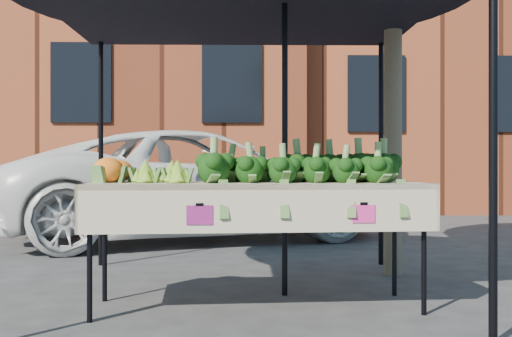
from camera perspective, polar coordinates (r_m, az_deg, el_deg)
name	(u,v)px	position (r m, az deg, el deg)	size (l,w,h in m)	color
ground	(279,310)	(4.48, 2.10, -12.89)	(90.00, 90.00, 0.00)	#2A2A2C
table	(256,245)	(4.47, 0.05, -7.08)	(2.45, 0.97, 0.90)	beige
canopy	(240,122)	(4.95, -1.45, 4.29)	(3.16, 3.16, 2.74)	black
broccoli_heap	(301,163)	(4.47, 4.20, 0.51)	(1.49, 0.59, 0.28)	black
romanesco_cluster	(163,167)	(4.45, -8.54, 0.10)	(0.45, 0.49, 0.22)	#94AF32
cauliflower_pair	(114,169)	(4.60, -12.98, -0.04)	(0.25, 0.45, 0.19)	orange
vehicle	(199,46)	(8.91, -5.31, 11.22)	(2.51, 1.52, 5.45)	white
street_tree	(393,19)	(6.11, 12.53, 13.28)	(2.44, 2.44, 4.80)	#1E4C14
building_left	(65,35)	(17.40, -17.25, 11.67)	(12.00, 8.00, 9.00)	maroon
building_right	(508,50)	(18.63, 22.22, 10.11)	(12.00, 8.00, 8.50)	maroon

